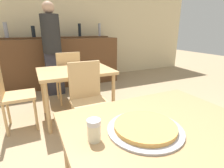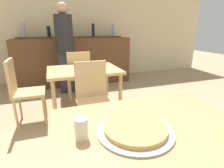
# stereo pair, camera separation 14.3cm
# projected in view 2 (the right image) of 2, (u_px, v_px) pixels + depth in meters

# --- Properties ---
(wall_back) EXTENTS (8.00, 0.05, 2.80)m
(wall_back) POSITION_uv_depth(u_px,v_px,m) (70.00, 23.00, 4.34)
(wall_back) COLOR beige
(wall_back) RESTS_ON ground_plane
(dining_table_near) EXTENTS (1.10, 0.86, 0.74)m
(dining_table_near) POSITION_uv_depth(u_px,v_px,m) (153.00, 139.00, 1.01)
(dining_table_near) COLOR #A87F51
(dining_table_near) RESTS_ON ground_plane
(dining_table_far) EXTENTS (1.01, 0.76, 0.72)m
(dining_table_far) POSITION_uv_depth(u_px,v_px,m) (84.00, 75.00, 2.54)
(dining_table_far) COLOR tan
(dining_table_far) RESTS_ON ground_plane
(bar_counter) EXTENTS (2.60, 0.56, 1.07)m
(bar_counter) POSITION_uv_depth(u_px,v_px,m) (75.00, 61.00, 4.14)
(bar_counter) COLOR brown
(bar_counter) RESTS_ON ground_plane
(bar_back_shelf) EXTENTS (2.39, 0.24, 0.34)m
(bar_back_shelf) POSITION_uv_depth(u_px,v_px,m) (71.00, 35.00, 4.08)
(bar_back_shelf) COLOR brown
(bar_back_shelf) RESTS_ON bar_counter
(chair_far_side_front) EXTENTS (0.40, 0.40, 0.91)m
(chair_far_side_front) POSITION_uv_depth(u_px,v_px,m) (93.00, 95.00, 2.08)
(chair_far_side_front) COLOR tan
(chair_far_side_front) RESTS_ON ground_plane
(chair_far_side_back) EXTENTS (0.40, 0.40, 0.91)m
(chair_far_side_back) POSITION_uv_depth(u_px,v_px,m) (79.00, 73.00, 3.07)
(chair_far_side_back) COLOR tan
(chair_far_side_back) RESTS_ON ground_plane
(chair_far_side_left) EXTENTS (0.40, 0.40, 0.91)m
(chair_far_side_left) POSITION_uv_depth(u_px,v_px,m) (22.00, 88.00, 2.31)
(chair_far_side_left) COLOR tan
(chair_far_side_left) RESTS_ON ground_plane
(pizza_tray) EXTENTS (0.42, 0.42, 0.04)m
(pizza_tray) POSITION_uv_depth(u_px,v_px,m) (135.00, 129.00, 0.94)
(pizza_tray) COLOR #A3A3A8
(pizza_tray) RESTS_ON dining_table_near
(cheese_shaker) EXTENTS (0.07, 0.07, 0.11)m
(cheese_shaker) POSITION_uv_depth(u_px,v_px,m) (81.00, 129.00, 0.87)
(cheese_shaker) COLOR beige
(cheese_shaker) RESTS_ON dining_table_near
(person_standing) EXTENTS (0.34, 0.34, 1.74)m
(person_standing) POSITION_uv_depth(u_px,v_px,m) (65.00, 46.00, 3.42)
(person_standing) COLOR #2D2D38
(person_standing) RESTS_ON ground_plane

